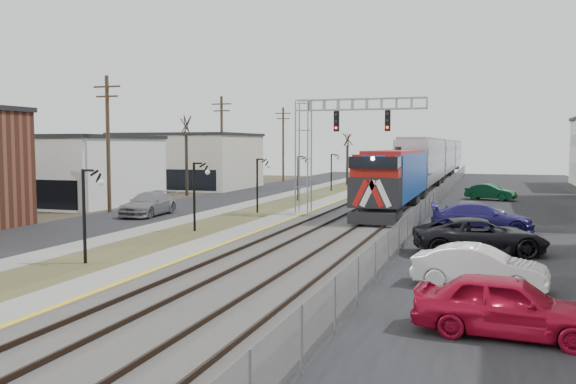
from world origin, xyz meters
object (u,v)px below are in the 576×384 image
at_px(train, 435,161).
at_px(car_lot_a, 507,307).
at_px(car_lot_b, 479,268).
at_px(signal_gantry, 327,136).

xyz_separation_m(train, car_lot_a, (6.98, -63.06, -2.10)).
relative_size(car_lot_a, car_lot_b, 1.06).
bearing_deg(train, car_lot_a, -83.68).
relative_size(signal_gantry, car_lot_b, 1.99).
bearing_deg(signal_gantry, car_lot_a, -65.52).
bearing_deg(signal_gantry, train, 83.63).
bearing_deg(train, signal_gantry, -96.37).
bearing_deg(car_lot_b, train, 13.13).
bearing_deg(car_lot_a, train, 11.46).
distance_m(signal_gantry, car_lot_a, 27.60).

